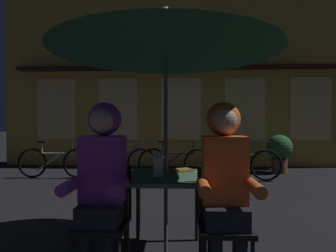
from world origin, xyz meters
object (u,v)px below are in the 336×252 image
at_px(patio_umbrella, 166,34).
at_px(bicycle_third, 175,162).
at_px(chair_left, 104,214).
at_px(bicycle_fourth, 241,164).
at_px(bicycle_nearest, 55,162).
at_px(person_right_hooded, 225,173).
at_px(person_left_hooded, 102,172).
at_px(book, 181,170).
at_px(chair_right, 223,216).
at_px(cafe_table, 166,186).
at_px(bicycle_second, 119,162).
at_px(potted_plant, 279,150).
at_px(lantern, 158,163).

distance_m(patio_umbrella, bicycle_third, 3.86).
height_order(chair_left, bicycle_fourth, chair_left).
bearing_deg(patio_umbrella, bicycle_nearest, 128.18).
bearing_deg(person_right_hooded, bicycle_fourth, 76.01).
height_order(chair_left, bicycle_nearest, chair_left).
bearing_deg(person_left_hooded, book, 45.42).
bearing_deg(chair_right, cafe_table, 142.45).
distance_m(bicycle_second, bicycle_third, 1.26).
height_order(chair_right, bicycle_third, chair_right).
bearing_deg(cafe_table, person_right_hooded, -41.57).
distance_m(chair_left, person_left_hooded, 0.36).
xyz_separation_m(cafe_table, potted_plant, (2.53, 4.23, -0.09)).
bearing_deg(bicycle_second, bicycle_fourth, -4.23).
relative_size(patio_umbrella, bicycle_fourth, 1.38).
bearing_deg(bicycle_nearest, lantern, -52.79).
bearing_deg(bicycle_fourth, chair_left, -117.27).
bearing_deg(potted_plant, bicycle_nearest, -170.19).
bearing_deg(patio_umbrella, bicycle_third, 89.70).
bearing_deg(cafe_table, chair_left, -142.45).
bearing_deg(chair_left, book, 42.75).
bearing_deg(cafe_table, bicycle_second, 109.61).
relative_size(patio_umbrella, bicycle_third, 1.38).
bearing_deg(potted_plant, chair_right, -114.05).
height_order(person_left_hooded, bicycle_second, person_left_hooded).
height_order(cafe_table, chair_right, chair_right).
xyz_separation_m(patio_umbrella, bicycle_fourth, (1.41, 3.29, -1.71)).
distance_m(cafe_table, bicycle_third, 3.47).
relative_size(bicycle_nearest, book, 8.40).
distance_m(chair_right, potted_plant, 5.04).
relative_size(cafe_table, patio_umbrella, 0.32).
xyz_separation_m(chair_left, book, (0.63, 0.58, 0.26)).
bearing_deg(chair_right, lantern, 148.37).
height_order(lantern, bicycle_nearest, lantern).
bearing_deg(bicycle_second, potted_plant, 11.18).
bearing_deg(chair_left, bicycle_third, 82.59).
bearing_deg(person_right_hooded, bicycle_nearest, 129.52).
relative_size(patio_umbrella, bicycle_second, 1.37).
height_order(lantern, person_left_hooded, person_left_hooded).
relative_size(cafe_table, book, 3.70).
bearing_deg(chair_right, bicycle_fourth, 75.80).
height_order(chair_left, potted_plant, potted_plant).
bearing_deg(person_right_hooded, chair_right, 90.00).
relative_size(cafe_table, bicycle_third, 0.44).
xyz_separation_m(person_left_hooded, person_right_hooded, (0.96, 0.00, 0.00)).
distance_m(cafe_table, book, 0.28).
bearing_deg(book, bicycle_third, 64.08).
bearing_deg(person_right_hooded, bicycle_third, 96.77).
bearing_deg(chair_left, patio_umbrella, 37.55).
height_order(bicycle_nearest, bicycle_second, same).
bearing_deg(cafe_table, patio_umbrella, 0.00).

